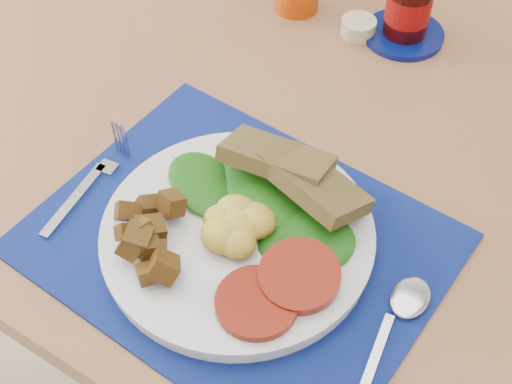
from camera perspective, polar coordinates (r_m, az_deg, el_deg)
table at (r=1.04m, az=3.97°, el=2.36°), size 1.40×0.90×0.75m
placemat at (r=0.84m, az=-1.46°, el=-4.03°), size 0.48×0.39×0.00m
breakfast_plate at (r=0.82m, az=-2.03°, el=-3.07°), size 0.32×0.32×0.08m
fork at (r=0.92m, az=-12.71°, el=1.04°), size 0.03×0.18×0.00m
spoon at (r=0.80m, az=11.37°, el=-9.83°), size 0.04×0.18×0.01m
ramekin at (r=1.13m, az=8.18°, el=12.89°), size 0.05×0.05×0.03m
jam_on_saucer at (r=1.12m, az=12.07°, el=14.07°), size 0.12×0.12×0.11m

